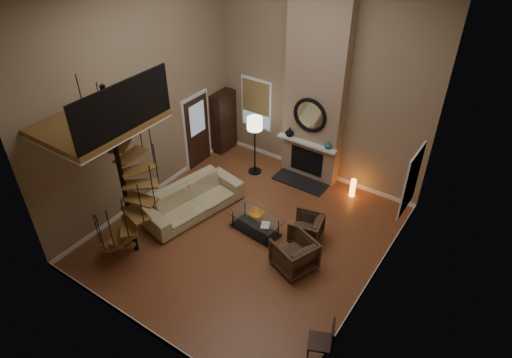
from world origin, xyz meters
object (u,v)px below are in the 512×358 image
Objects in this scene: coffee_table at (255,222)px; floor_lamp at (255,128)px; armchair_far at (296,256)px; accent_lamp at (353,188)px; side_chair at (325,340)px; sofa at (193,199)px; armchair_near at (309,229)px; hutch at (224,121)px.

floor_lamp reaches higher than coffee_table.
armchair_far is 1.61× the size of accent_lamp.
side_chair is (2.89, -2.11, 0.24)m from coffee_table.
side_chair is (4.59, -1.85, 0.13)m from sofa.
floor_lamp is at bearing -110.70° from armchair_far.
sofa reaches higher than armchair_far.
coffee_table is at bearing -87.97° from armchair_far.
floor_lamp is at bearing -169.45° from accent_lamp.
armchair_near is 1.39× the size of accent_lamp.
armchair_far is at bearing -88.75° from accent_lamp.
sofa is 4.95m from side_chair.
hutch is 3.45× the size of accent_lamp.
side_chair is at bearing 64.16° from armchair_far.
sofa is at bearing -72.87° from armchair_far.
hutch is 1.64m from floor_lamp.
accent_lamp is at bearing -35.08° from sofa.
sofa is at bearing 158.01° from side_chair.
armchair_far is at bearing -82.53° from sofa.
armchair_far is at bearing 0.70° from armchair_near.
accent_lamp is at bearing -157.24° from armchair_far.
hutch is 2.14× the size of armchair_far.
armchair_far is 2.20m from side_chair.
sofa reaches higher than coffee_table.
accent_lamp is at bearing 165.22° from armchair_near.
coffee_table is at bearing -82.94° from armchair_near.
hutch is 1.95× the size of side_chair.
armchair_far is (3.10, -0.24, -0.04)m from sofa.
side_chair is (4.31, -4.18, -0.89)m from floor_lamp.
coffee_table is 0.79× the size of floor_lamp.
hutch is 3.14m from sofa.
accent_lamp is 0.56× the size of side_chair.
hutch is 2.49× the size of armchair_near.
armchair_near is 2.18m from accent_lamp.
floor_lamp is 6.07m from side_chair.
hutch is 1.31× the size of coffee_table.
floor_lamp is at bearing -133.72° from armchair_near.
hutch is 4.29m from accent_lamp.
armchair_far is (0.19, -0.90, 0.00)m from armchair_near.
floor_lamp reaches higher than armchair_far.
armchair_near is at bearing -32.28° from floor_lamp.
coffee_table is at bearing 143.84° from side_chair.
side_chair is (5.79, -4.71, -0.42)m from hutch.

